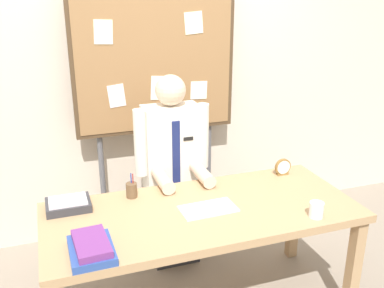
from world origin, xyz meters
name	(u,v)px	position (x,y,z in m)	size (l,w,h in m)	color
back_wall	(149,72)	(0.00, 1.24, 1.35)	(6.40, 0.08, 2.70)	beige
desk	(202,221)	(0.00, 0.00, 0.66)	(1.88, 0.82, 0.74)	tan
person	(172,178)	(0.00, 0.63, 0.67)	(0.55, 0.56, 1.44)	#2D2D33
bulletin_board	(155,64)	(0.00, 1.03, 1.45)	(1.26, 0.09, 2.03)	#4C3823
book_stack	(91,248)	(-0.69, -0.26, 0.78)	(0.22, 0.30, 0.08)	#2D4C99
open_notebook	(208,209)	(0.03, -0.02, 0.75)	(0.34, 0.18, 0.01)	silver
desk_clock	(283,168)	(0.72, 0.29, 0.80)	(0.12, 0.04, 0.12)	olive
coffee_mug	(316,210)	(0.59, -0.31, 0.79)	(0.08, 0.08, 0.09)	white
pen_holder	(132,190)	(-0.37, 0.30, 0.79)	(0.07, 0.07, 0.16)	brown
paper_tray	(68,205)	(-0.76, 0.27, 0.77)	(0.26, 0.20, 0.06)	#333338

